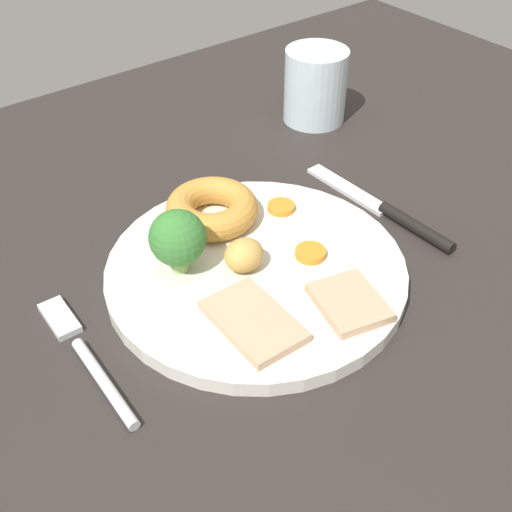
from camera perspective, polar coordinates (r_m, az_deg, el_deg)
The scene contains 12 objects.
dining_table at distance 59.62cm, azimuth -1.12°, elevation -1.40°, with size 120.00×84.00×3.60cm, color #2B2623.
dinner_plate at distance 55.90cm, azimuth 0.00°, elevation -1.33°, with size 26.06×26.06×1.40cm, color silver.
meat_slice_main at distance 49.98cm, azimuth -0.25°, elevation -5.80°, with size 8.11×5.00×0.80cm, color tan.
meat_slice_under at distance 51.98cm, azimuth 8.28°, elevation -4.11°, with size 6.10×4.91×0.80cm, color tan.
yorkshire_pudding at distance 59.88cm, azimuth -3.92°, elevation 4.26°, with size 8.62×8.62×2.65cm, color #C68938.
roast_potato_left at distance 54.21cm, azimuth -1.07°, elevation 0.08°, with size 3.48×3.06×2.88cm, color tan.
carrot_coin_front at distance 61.71cm, azimuth 2.24°, elevation 4.36°, with size 2.61×2.61×0.57cm, color orange.
carrot_coin_back at distance 56.35cm, azimuth 4.86°, elevation 0.27°, with size 2.70×2.70×0.65cm, color orange.
broccoli_floret at distance 53.30cm, azimuth -6.97°, elevation 1.55°, with size 4.82×4.82×5.82cm.
fork at distance 51.27cm, azimuth -14.96°, elevation -8.41°, with size 2.14×15.29×0.90cm.
knife at distance 64.41cm, azimuth 11.76°, elevation 3.82°, with size 1.95×18.53×1.20cm.
water_glass at distance 78.72cm, azimuth 5.29°, elevation 14.82°, with size 7.42×7.42×8.60cm, color silver.
Camera 1 is at (-26.48, -35.99, 41.27)cm, focal length 45.07 mm.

